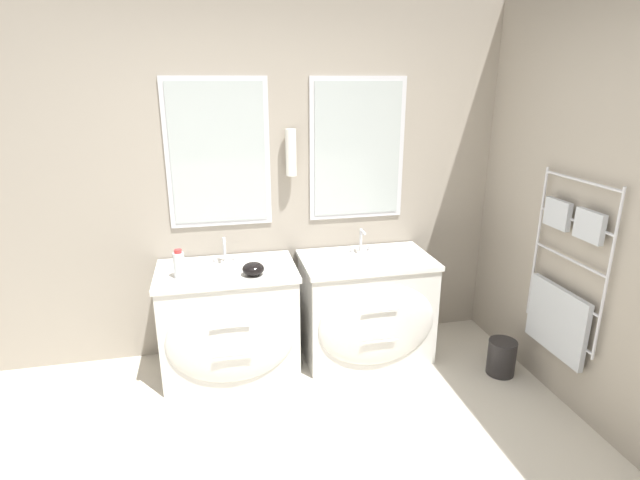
{
  "coord_description": "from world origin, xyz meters",
  "views": [
    {
      "loc": [
        -0.37,
        -1.71,
        2.04
      ],
      "look_at": [
        0.31,
        1.33,
        1.03
      ],
      "focal_mm": 28.0,
      "sensor_mm": 36.0,
      "label": 1
    }
  ],
  "objects_px": {
    "waste_bin": "(502,357)",
    "vanity_left": "(229,321)",
    "vanity_right": "(367,307)",
    "amenity_bowl": "(253,269)",
    "toiletry_bottle": "(179,265)"
  },
  "relations": [
    {
      "from": "vanity_right",
      "to": "amenity_bowl",
      "type": "xyz_separation_m",
      "value": [
        -0.85,
        -0.12,
        0.43
      ]
    },
    {
      "from": "vanity_left",
      "to": "amenity_bowl",
      "type": "bearing_deg",
      "value": -34.33
    },
    {
      "from": "vanity_right",
      "to": "waste_bin",
      "type": "xyz_separation_m",
      "value": [
        0.88,
        -0.46,
        -0.27
      ]
    },
    {
      "from": "amenity_bowl",
      "to": "waste_bin",
      "type": "height_order",
      "value": "amenity_bowl"
    },
    {
      "from": "vanity_left",
      "to": "waste_bin",
      "type": "xyz_separation_m",
      "value": [
        1.9,
        -0.46,
        -0.27
      ]
    },
    {
      "from": "amenity_bowl",
      "to": "waste_bin",
      "type": "bearing_deg",
      "value": -11.29
    },
    {
      "from": "vanity_left",
      "to": "vanity_right",
      "type": "height_order",
      "value": "same"
    },
    {
      "from": "vanity_left",
      "to": "toiletry_bottle",
      "type": "height_order",
      "value": "toiletry_bottle"
    },
    {
      "from": "vanity_right",
      "to": "waste_bin",
      "type": "relative_size",
      "value": 3.71
    },
    {
      "from": "vanity_left",
      "to": "toiletry_bottle",
      "type": "bearing_deg",
      "value": -168.81
    },
    {
      "from": "toiletry_bottle",
      "to": "waste_bin",
      "type": "xyz_separation_m",
      "value": [
        2.2,
        -0.4,
        -0.74
      ]
    },
    {
      "from": "toiletry_bottle",
      "to": "waste_bin",
      "type": "bearing_deg",
      "value": -10.38
    },
    {
      "from": "vanity_right",
      "to": "toiletry_bottle",
      "type": "height_order",
      "value": "toiletry_bottle"
    },
    {
      "from": "vanity_right",
      "to": "amenity_bowl",
      "type": "distance_m",
      "value": 0.96
    },
    {
      "from": "waste_bin",
      "to": "vanity_left",
      "type": "bearing_deg",
      "value": 166.28
    }
  ]
}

